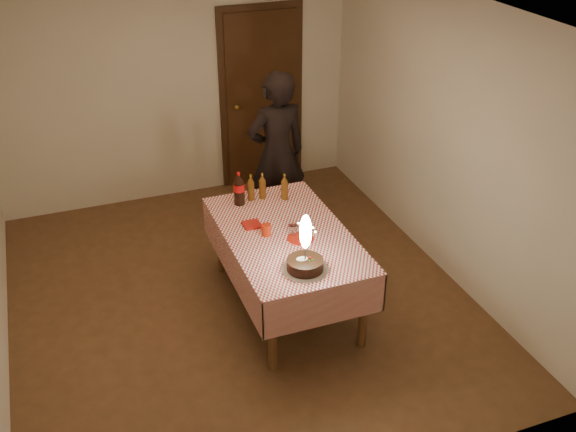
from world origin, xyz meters
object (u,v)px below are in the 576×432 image
at_px(cola_bottle, 239,189).
at_px(birthday_cake, 305,257).
at_px(photographer, 277,154).
at_px(red_plate, 300,238).
at_px(dining_table, 286,243).
at_px(red_cup, 266,230).
at_px(amber_bottle_right, 285,187).
at_px(clear_cup, 293,230).
at_px(amber_bottle_left, 251,188).
at_px(amber_bottle_mid, 262,187).

bearing_deg(cola_bottle, birthday_cake, -82.60).
bearing_deg(cola_bottle, photographer, 47.91).
bearing_deg(red_plate, photographer, 77.66).
distance_m(dining_table, cola_bottle, 0.72).
distance_m(red_cup, amber_bottle_right, 0.67).
bearing_deg(photographer, birthday_cake, -103.44).
distance_m(clear_cup, cola_bottle, 0.74).
bearing_deg(birthday_cake, amber_bottle_left, 91.46).
distance_m(red_plate, clear_cup, 0.10).
xyz_separation_m(red_cup, amber_bottle_mid, (0.19, 0.65, 0.07)).
height_order(birthday_cake, amber_bottle_left, birthday_cake).
height_order(dining_table, red_cup, red_cup).
bearing_deg(amber_bottle_left, photographer, 52.58).
bearing_deg(clear_cup, red_cup, 161.08).
bearing_deg(photographer, dining_table, -106.72).
distance_m(red_plate, photographer, 1.48).
distance_m(red_plate, red_cup, 0.30).
height_order(dining_table, red_plate, red_plate).
distance_m(amber_bottle_right, amber_bottle_mid, 0.21).
relative_size(dining_table, amber_bottle_left, 6.75).
bearing_deg(cola_bottle, red_cup, -85.71).
bearing_deg(amber_bottle_left, amber_bottle_right, -18.16).
distance_m(dining_table, clear_cup, 0.16).
height_order(amber_bottle_right, photographer, photographer).
height_order(clear_cup, cola_bottle, cola_bottle).
distance_m(dining_table, photographer, 1.38).
bearing_deg(amber_bottle_mid, red_plate, -85.95).
bearing_deg(birthday_cake, amber_bottle_mid, 86.46).
relative_size(dining_table, cola_bottle, 5.42).
distance_m(dining_table, red_cup, 0.23).
bearing_deg(red_plate, amber_bottle_left, 101.55).
distance_m(clear_cup, photographer, 1.40).
height_order(red_cup, clear_cup, red_cup).
xyz_separation_m(red_plate, amber_bottle_right, (0.13, 0.72, 0.11)).
bearing_deg(clear_cup, birthday_cake, -101.06).
relative_size(red_plate, cola_bottle, 0.69).
xyz_separation_m(birthday_cake, red_cup, (-0.11, 0.60, -0.06)).
relative_size(red_plate, amber_bottle_right, 0.86).
bearing_deg(dining_table, birthday_cake, -95.67).
height_order(red_plate, cola_bottle, cola_bottle).
bearing_deg(photographer, clear_cup, -104.35).
height_order(red_cup, amber_bottle_right, amber_bottle_right).
xyz_separation_m(amber_bottle_mid, photographer, (0.37, 0.64, -0.00)).
relative_size(amber_bottle_right, photographer, 0.15).
height_order(dining_table, amber_bottle_right, amber_bottle_right).
relative_size(dining_table, birthday_cake, 3.53).
xyz_separation_m(dining_table, red_cup, (-0.17, 0.02, 0.15)).
height_order(birthday_cake, amber_bottle_right, birthday_cake).
bearing_deg(photographer, amber_bottle_mid, -120.32).
height_order(red_plate, amber_bottle_mid, amber_bottle_mid).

